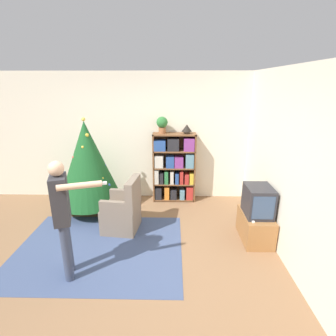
% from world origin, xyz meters
% --- Properties ---
extents(ground_plane, '(14.00, 14.00, 0.00)m').
position_xyz_m(ground_plane, '(0.00, 0.00, 0.00)').
color(ground_plane, '#846042').
extents(wall_back, '(8.00, 0.10, 2.60)m').
position_xyz_m(wall_back, '(0.00, 2.32, 1.30)').
color(wall_back, silver).
rests_on(wall_back, ground_plane).
extents(wall_right, '(0.10, 8.00, 2.60)m').
position_xyz_m(wall_right, '(2.34, 0.00, 1.30)').
color(wall_right, silver).
rests_on(wall_right, ground_plane).
extents(area_rug, '(2.46, 1.93, 0.01)m').
position_xyz_m(area_rug, '(-0.35, 0.31, 0.00)').
color(area_rug, '#3D4C70').
rests_on(area_rug, ground_plane).
extents(bookshelf, '(0.87, 0.31, 1.42)m').
position_xyz_m(bookshelf, '(0.78, 2.09, 0.71)').
color(bookshelf, brown).
rests_on(bookshelf, ground_plane).
extents(tv_stand, '(0.43, 0.71, 0.43)m').
position_xyz_m(tv_stand, '(2.05, 0.62, 0.22)').
color(tv_stand, '#996638').
rests_on(tv_stand, ground_plane).
extents(television, '(0.39, 0.50, 0.46)m').
position_xyz_m(television, '(2.05, 0.62, 0.66)').
color(television, '#28282D').
rests_on(television, tv_stand).
extents(game_remote, '(0.04, 0.12, 0.02)m').
position_xyz_m(game_remote, '(1.93, 0.41, 0.45)').
color(game_remote, white).
rests_on(game_remote, tv_stand).
extents(christmas_tree, '(1.19, 1.19, 1.81)m').
position_xyz_m(christmas_tree, '(-0.82, 1.52, 0.98)').
color(christmas_tree, '#4C3323').
rests_on(christmas_tree, ground_plane).
extents(armchair, '(0.63, 0.62, 0.92)m').
position_xyz_m(armchair, '(-0.08, 0.87, 0.32)').
color(armchair, '#7A6B5B').
rests_on(armchair, ground_plane).
extents(standing_person, '(0.71, 0.45, 1.54)m').
position_xyz_m(standing_person, '(-0.56, -0.26, 0.91)').
color(standing_person, '#38425B').
rests_on(standing_person, ground_plane).
extents(potted_plant, '(0.22, 0.22, 0.33)m').
position_xyz_m(potted_plant, '(0.53, 2.09, 1.61)').
color(potted_plant, '#935B38').
rests_on(potted_plant, bookshelf).
extents(table_lamp, '(0.20, 0.20, 0.18)m').
position_xyz_m(table_lamp, '(1.01, 2.09, 1.52)').
color(table_lamp, '#473828').
rests_on(table_lamp, bookshelf).
extents(book_pile_near_tree, '(0.18, 0.13, 0.10)m').
position_xyz_m(book_pile_near_tree, '(-0.41, 1.25, 0.05)').
color(book_pile_near_tree, '#284C93').
rests_on(book_pile_near_tree, ground_plane).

